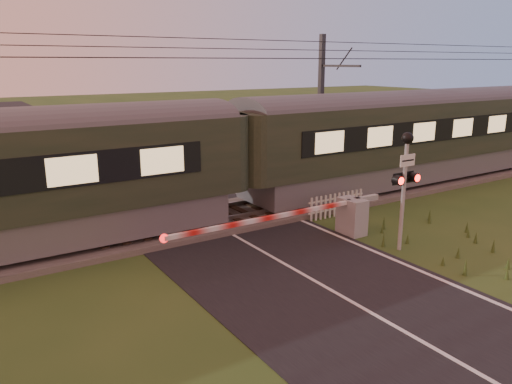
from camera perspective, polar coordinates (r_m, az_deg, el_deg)
ground at (r=12.40m, az=8.81°, el=-11.25°), size 160.00×160.00×0.00m
road at (r=12.25m, az=9.60°, el=-11.56°), size 6.00×140.00×0.03m
track_bed at (r=17.40m, az=-5.41°, el=-3.20°), size 140.00×3.40×0.39m
overhead_wires at (r=16.58m, az=-5.89°, el=15.77°), size 120.00×0.62×0.62m
train at (r=17.32m, az=-2.72°, el=4.13°), size 41.67×2.87×3.88m
boom_gate at (r=16.02m, az=9.94°, el=-2.71°), size 7.57×0.90×1.20m
crossing_signal at (r=14.77m, az=16.69°, el=2.38°), size 0.89×0.36×3.49m
picket_fence at (r=18.06m, az=9.21°, el=-1.44°), size 2.51×0.07×0.86m
catenary_mast at (r=22.28m, az=7.50°, el=9.43°), size 0.21×2.45×6.53m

